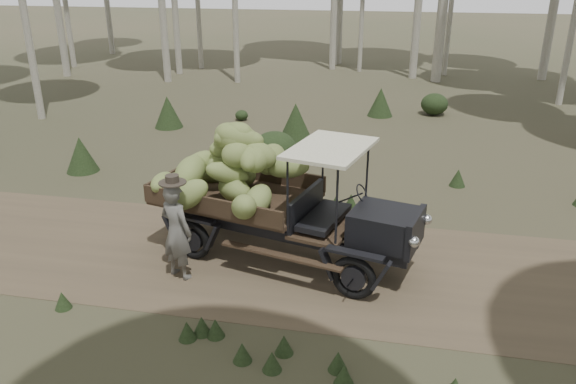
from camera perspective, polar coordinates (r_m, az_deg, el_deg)
name	(u,v)px	position (r m, az deg, el deg)	size (l,w,h in m)	color
ground	(338,268)	(10.25, 5.13, -7.68)	(120.00, 120.00, 0.00)	#473D2B
dirt_track	(338,268)	(10.25, 5.13, -7.66)	(70.00, 4.00, 0.01)	brown
banana_truck	(254,179)	(10.19, -3.47, 1.30)	(5.18, 2.84, 2.57)	black
farmer	(176,230)	(9.74, -11.27, -3.82)	(0.75, 0.63, 1.89)	#5A5852
undergrowth	(332,208)	(11.35, 4.45, -1.67)	(23.33, 24.25, 1.38)	#233319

